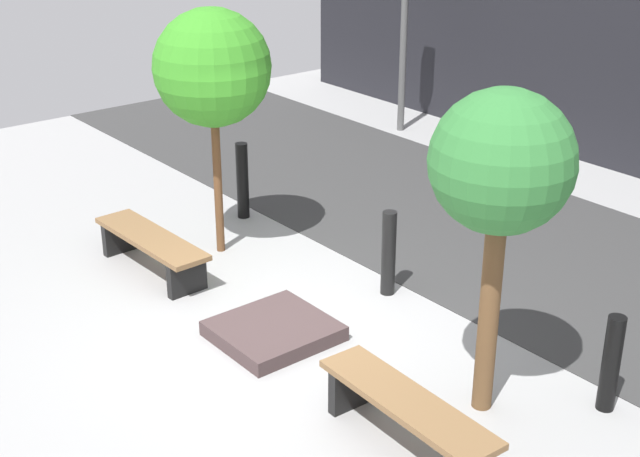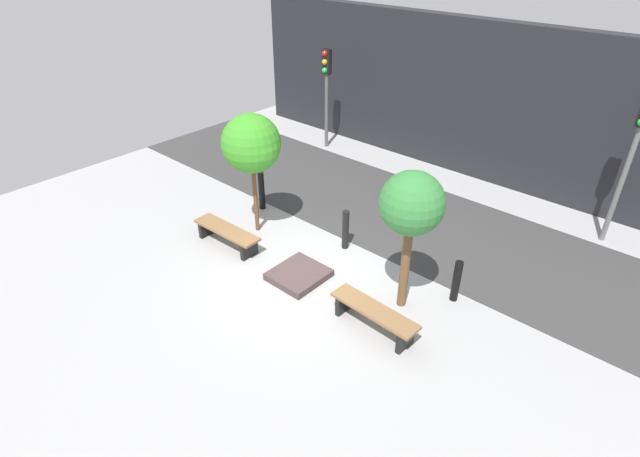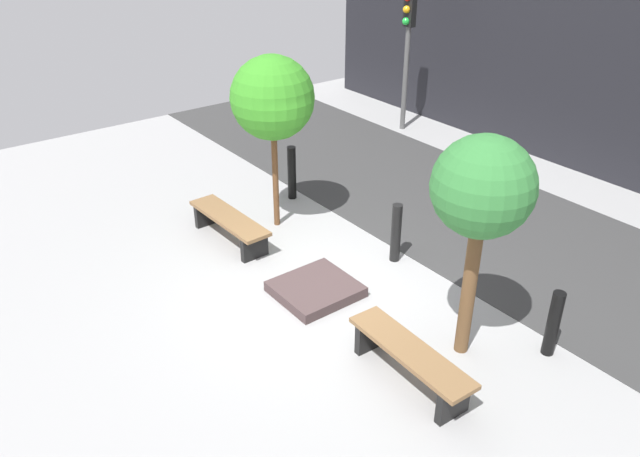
{
  "view_description": "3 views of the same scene",
  "coord_description": "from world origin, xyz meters",
  "px_view_note": "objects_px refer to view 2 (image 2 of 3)",
  "views": [
    {
      "loc": [
        6.52,
        -4.73,
        4.68
      ],
      "look_at": [
        0.17,
        0.37,
        1.16
      ],
      "focal_mm": 50.0,
      "sensor_mm": 36.0,
      "label": 1
    },
    {
      "loc": [
        6.13,
        -6.3,
        6.64
      ],
      "look_at": [
        0.28,
        0.27,
        1.21
      ],
      "focal_mm": 28.0,
      "sensor_mm": 36.0,
      "label": 2
    },
    {
      "loc": [
        6.13,
        -4.67,
        5.3
      ],
      "look_at": [
        0.03,
        -0.05,
        1.1
      ],
      "focal_mm": 35.0,
      "sensor_mm": 36.0,
      "label": 3
    }
  ],
  "objects_px": {
    "tree_behind_right_bench": "(412,206)",
    "bollard_far_left": "(262,191)",
    "tree_behind_left_bench": "(251,144)",
    "traffic_light_west": "(326,80)",
    "bench_left": "(227,233)",
    "bollard_center": "(456,281)",
    "planter_bed": "(299,275)",
    "bollard_left": "(345,230)",
    "traffic_light_mid_west": "(635,143)",
    "bench_right": "(374,314)"
  },
  "relations": [
    {
      "from": "traffic_light_west",
      "to": "traffic_light_mid_west",
      "type": "relative_size",
      "value": 0.89
    },
    {
      "from": "planter_bed",
      "to": "bollard_center",
      "type": "bearing_deg",
      "value": 28.91
    },
    {
      "from": "tree_behind_left_bench",
      "to": "bench_left",
      "type": "bearing_deg",
      "value": -90.0
    },
    {
      "from": "bench_left",
      "to": "traffic_light_west",
      "type": "height_order",
      "value": "traffic_light_west"
    },
    {
      "from": "bollard_far_left",
      "to": "planter_bed",
      "type": "bearing_deg",
      "value": -28.91
    },
    {
      "from": "bollard_center",
      "to": "traffic_light_mid_west",
      "type": "height_order",
      "value": "traffic_light_mid_west"
    },
    {
      "from": "bench_right",
      "to": "bollard_far_left",
      "type": "xyz_separation_m",
      "value": [
        -5.04,
        1.79,
        0.18
      ]
    },
    {
      "from": "planter_bed",
      "to": "bench_right",
      "type": "bearing_deg",
      "value": -5.3
    },
    {
      "from": "tree_behind_right_bench",
      "to": "bollard_far_left",
      "type": "distance_m",
      "value": 5.4
    },
    {
      "from": "planter_bed",
      "to": "tree_behind_left_bench",
      "type": "height_order",
      "value": "tree_behind_left_bench"
    },
    {
      "from": "bench_left",
      "to": "tree_behind_right_bench",
      "type": "bearing_deg",
      "value": 10.38
    },
    {
      "from": "bench_right",
      "to": "traffic_light_west",
      "type": "bearing_deg",
      "value": 138.87
    },
    {
      "from": "bollard_far_left",
      "to": "bollard_center",
      "type": "distance_m",
      "value": 5.76
    },
    {
      "from": "bench_left",
      "to": "planter_bed",
      "type": "distance_m",
      "value": 2.18
    },
    {
      "from": "bench_right",
      "to": "traffic_light_mid_west",
      "type": "bearing_deg",
      "value": 71.71
    },
    {
      "from": "tree_behind_right_bench",
      "to": "bollard_far_left",
      "type": "relative_size",
      "value": 2.8
    },
    {
      "from": "bench_left",
      "to": "bollard_far_left",
      "type": "distance_m",
      "value": 1.94
    },
    {
      "from": "planter_bed",
      "to": "bollard_left",
      "type": "height_order",
      "value": "bollard_left"
    },
    {
      "from": "planter_bed",
      "to": "traffic_light_mid_west",
      "type": "xyz_separation_m",
      "value": [
        4.47,
        6.03,
        2.45
      ]
    },
    {
      "from": "planter_bed",
      "to": "traffic_light_west",
      "type": "bearing_deg",
      "value": 126.57
    },
    {
      "from": "traffic_light_west",
      "to": "bollard_left",
      "type": "bearing_deg",
      "value": -44.77
    },
    {
      "from": "bench_left",
      "to": "traffic_light_mid_west",
      "type": "height_order",
      "value": "traffic_light_mid_west"
    },
    {
      "from": "bench_right",
      "to": "bollard_far_left",
      "type": "relative_size",
      "value": 1.75
    },
    {
      "from": "tree_behind_left_bench",
      "to": "tree_behind_right_bench",
      "type": "xyz_separation_m",
      "value": [
        4.31,
        0.0,
        -0.01
      ]
    },
    {
      "from": "bollard_center",
      "to": "bollard_far_left",
      "type": "bearing_deg",
      "value": 180.0
    },
    {
      "from": "bollard_far_left",
      "to": "bollard_left",
      "type": "xyz_separation_m",
      "value": [
        2.88,
        0.0,
        -0.03
      ]
    },
    {
      "from": "tree_behind_right_bench",
      "to": "bollard_far_left",
      "type": "xyz_separation_m",
      "value": [
        -5.04,
        0.84,
        -1.76
      ]
    },
    {
      "from": "bollard_center",
      "to": "traffic_light_west",
      "type": "height_order",
      "value": "traffic_light_west"
    },
    {
      "from": "bollard_far_left",
      "to": "bollard_left",
      "type": "height_order",
      "value": "bollard_far_left"
    },
    {
      "from": "traffic_light_mid_west",
      "to": "planter_bed",
      "type": "bearing_deg",
      "value": -126.56
    },
    {
      "from": "bench_left",
      "to": "bench_right",
      "type": "height_order",
      "value": "bench_right"
    },
    {
      "from": "tree_behind_left_bench",
      "to": "tree_behind_right_bench",
      "type": "height_order",
      "value": "tree_behind_left_bench"
    },
    {
      "from": "bollard_left",
      "to": "bollard_center",
      "type": "relative_size",
      "value": 1.06
    },
    {
      "from": "bench_right",
      "to": "bollard_left",
      "type": "bearing_deg",
      "value": 142.38
    },
    {
      "from": "bollard_far_left",
      "to": "traffic_light_mid_west",
      "type": "height_order",
      "value": "traffic_light_mid_west"
    },
    {
      "from": "bollard_left",
      "to": "traffic_light_mid_west",
      "type": "distance_m",
      "value": 6.62
    },
    {
      "from": "tree_behind_right_bench",
      "to": "bollard_center",
      "type": "relative_size",
      "value": 3.15
    },
    {
      "from": "tree_behind_left_bench",
      "to": "bollard_left",
      "type": "relative_size",
      "value": 3.03
    },
    {
      "from": "tree_behind_left_bench",
      "to": "tree_behind_right_bench",
      "type": "bearing_deg",
      "value": 0.0
    },
    {
      "from": "planter_bed",
      "to": "tree_behind_left_bench",
      "type": "relative_size",
      "value": 0.38
    },
    {
      "from": "tree_behind_left_bench",
      "to": "bollard_center",
      "type": "relative_size",
      "value": 3.22
    },
    {
      "from": "bench_right",
      "to": "bollard_center",
      "type": "relative_size",
      "value": 1.97
    },
    {
      "from": "bollard_center",
      "to": "traffic_light_west",
      "type": "relative_size",
      "value": 0.29
    },
    {
      "from": "tree_behind_left_bench",
      "to": "bollard_far_left",
      "type": "xyz_separation_m",
      "value": [
        -0.72,
        0.84,
        -1.78
      ]
    },
    {
      "from": "planter_bed",
      "to": "bollard_left",
      "type": "distance_m",
      "value": 1.64
    },
    {
      "from": "tree_behind_right_bench",
      "to": "traffic_light_west",
      "type": "bearing_deg",
      "value": 141.5
    },
    {
      "from": "bench_left",
      "to": "traffic_light_mid_west",
      "type": "xyz_separation_m",
      "value": [
        6.63,
        6.23,
        2.19
      ]
    },
    {
      "from": "bench_left",
      "to": "traffic_light_west",
      "type": "distance_m",
      "value": 6.91
    },
    {
      "from": "tree_behind_left_bench",
      "to": "traffic_light_mid_west",
      "type": "xyz_separation_m",
      "value": [
        6.63,
        5.27,
        0.22
      ]
    },
    {
      "from": "traffic_light_west",
      "to": "bench_left",
      "type": "bearing_deg",
      "value": -69.62
    }
  ]
}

